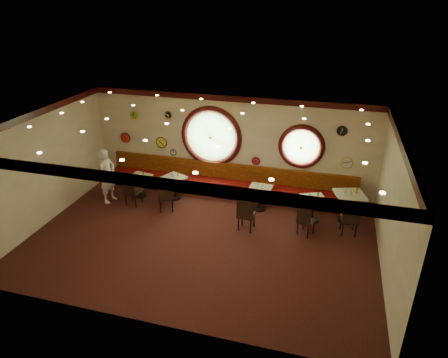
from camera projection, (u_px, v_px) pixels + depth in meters
floor at (200, 241)px, 10.53m from camera, size 9.00×6.00×0.00m
ceiling at (197, 124)px, 9.17m from camera, size 9.00×6.00×0.02m
wall_back at (230, 146)px, 12.47m from camera, size 9.00×0.02×3.20m
wall_front at (145, 257)px, 7.24m from camera, size 9.00×0.02×3.20m
wall_left at (44, 167)px, 10.95m from camera, size 0.02×6.00×3.20m
wall_right at (393, 211)px, 8.76m from camera, size 0.02×6.00×3.20m
molding_back at (230, 98)px, 11.78m from camera, size 9.00×0.10×0.18m
molding_front at (139, 181)px, 6.64m from camera, size 9.00×0.10×0.18m
molding_left at (34, 114)px, 10.29m from camera, size 0.10×6.00×0.18m
molding_right at (403, 146)px, 8.13m from camera, size 0.10×6.00×0.18m
banquette_base at (227, 192)px, 12.86m from camera, size 8.00×0.55×0.20m
banquette_seat at (227, 185)px, 12.76m from camera, size 8.00×0.55×0.30m
banquette_back at (229, 171)px, 12.78m from camera, size 8.00×0.10×0.55m
porthole_left_glass at (211, 137)px, 12.50m from camera, size 1.66×0.02×1.66m
porthole_left_frame at (211, 137)px, 12.49m from camera, size 1.98×0.18×1.98m
porthole_left_ring at (211, 137)px, 12.47m from camera, size 1.61×0.03×1.61m
porthole_right_glass at (301, 146)px, 11.85m from camera, size 1.10×0.02×1.10m
porthole_right_frame at (301, 147)px, 11.83m from camera, size 1.38×0.18×1.38m
porthole_right_ring at (301, 147)px, 11.81m from camera, size 1.09×0.03×1.09m
wall_clock_0 at (256, 161)px, 12.40m from camera, size 0.24×0.03×0.24m
wall_clock_1 at (162, 142)px, 13.04m from camera, size 0.36×0.03×0.36m
wall_clock_2 at (168, 115)px, 12.56m from camera, size 0.24×0.03×0.24m
wall_clock_3 at (134, 115)px, 12.89m from camera, size 0.26×0.03×0.26m
wall_clock_4 at (126, 137)px, 13.33m from camera, size 0.32×0.03×0.32m
wall_clock_5 at (173, 152)px, 13.07m from camera, size 0.20×0.03×0.20m
wall_clock_6 at (342, 131)px, 11.29m from camera, size 0.28×0.03×0.28m
wall_clock_7 at (347, 162)px, 11.64m from camera, size 0.34×0.03×0.34m
table_a at (140, 183)px, 12.68m from camera, size 0.74×0.74×0.70m
table_b at (174, 185)px, 12.54m from camera, size 0.87×0.87×0.73m
table_c at (260, 196)px, 11.89m from camera, size 0.69×0.69×0.72m
table_d at (313, 206)px, 11.29m from camera, size 0.86×0.86×0.72m
table_e at (349, 204)px, 11.23m from camera, size 0.98×0.98×0.86m
chair_a at (131, 188)px, 12.04m from camera, size 0.49×0.49×0.65m
chair_b at (166, 193)px, 11.71m from camera, size 0.59×0.59×0.67m
chair_c at (246, 211)px, 10.75m from camera, size 0.47×0.47×0.65m
chair_d at (305, 218)px, 10.55m from camera, size 0.52×0.52×0.59m
chair_e at (351, 216)px, 10.54m from camera, size 0.50×0.50×0.65m
condiment_a_salt at (138, 174)px, 12.61m from camera, size 0.04×0.04×0.10m
condiment_b_salt at (172, 175)px, 12.43m from camera, size 0.04×0.04×0.11m
condiment_c_salt at (258, 186)px, 11.79m from camera, size 0.04×0.04×0.11m
condiment_d_salt at (310, 195)px, 11.21m from camera, size 0.04×0.04×0.10m
condiment_a_pepper at (138, 175)px, 12.50m from camera, size 0.04×0.04×0.11m
condiment_b_pepper at (173, 176)px, 12.41m from camera, size 0.04×0.04×0.10m
condiment_c_pepper at (262, 186)px, 11.73m from camera, size 0.04×0.04×0.11m
condiment_d_pepper at (316, 198)px, 11.11m from camera, size 0.03×0.03×0.09m
condiment_a_bottle at (143, 173)px, 12.59m from camera, size 0.05×0.05×0.15m
condiment_b_bottle at (178, 174)px, 12.45m from camera, size 0.05×0.05×0.17m
condiment_c_bottle at (263, 184)px, 11.82m from camera, size 0.05×0.05×0.15m
condiment_d_bottle at (318, 195)px, 11.14m from camera, size 0.06×0.06×0.18m
condiment_e_salt at (345, 192)px, 11.11m from camera, size 0.04×0.04×0.10m
condiment_e_pepper at (351, 194)px, 10.98m from camera, size 0.04×0.04×0.11m
condiment_e_bottle at (357, 191)px, 11.09m from camera, size 0.06×0.06×0.18m
waiter at (107, 176)px, 12.21m from camera, size 0.51×0.69×1.72m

